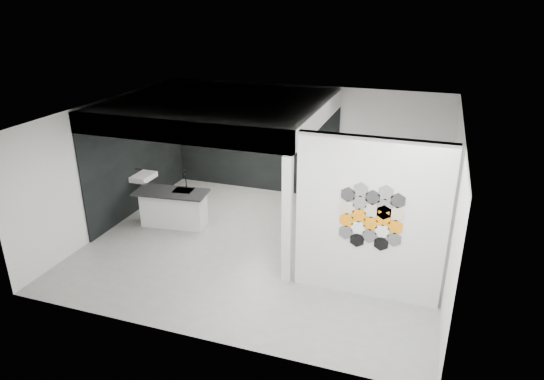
{
  "coord_description": "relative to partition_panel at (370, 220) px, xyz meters",
  "views": [
    {
      "loc": [
        3.01,
        -8.25,
        4.83
      ],
      "look_at": [
        0.1,
        0.3,
        1.15
      ],
      "focal_mm": 32.0,
      "sensor_mm": 36.0,
      "label": 1
    }
  ],
  "objects": [
    {
      "name": "bottle_dark",
      "position": [
        -3.51,
        3.87,
        0.01
      ],
      "size": [
        0.08,
        0.08,
        0.17
      ],
      "primitive_type": "cylinder",
      "rotation": [
        0.0,
        0.0,
        0.2
      ],
      "color": "black",
      "rests_on": "display_shelf"
    },
    {
      "name": "hex_tile_cluster",
      "position": [
        0.03,
        -0.09,
        0.1
      ],
      "size": [
        1.04,
        0.02,
        1.16
      ],
      "color": "black",
      "rests_on": "partition_panel"
    },
    {
      "name": "bay_clad_left",
      "position": [
        -5.7,
        2.0,
        -0.22
      ],
      "size": [
        0.04,
        4.0,
        2.35
      ],
      "primitive_type": "cube",
      "color": "black",
      "rests_on": "floor"
    },
    {
      "name": "glass_bowl",
      "position": [
        -2.08,
        3.87,
        -0.04
      ],
      "size": [
        0.15,
        0.15,
        0.09
      ],
      "primitive_type": "cylinder",
      "rotation": [
        0.0,
        0.0,
        0.32
      ],
      "color": "gray",
      "rests_on": "display_shelf"
    },
    {
      "name": "bay_clad_back",
      "position": [
        -3.52,
        3.97,
        -0.22
      ],
      "size": [
        4.4,
        0.04,
        2.35
      ],
      "primitive_type": "cube",
      "color": "black",
      "rests_on": "floor"
    },
    {
      "name": "glass_vase",
      "position": [
        -2.08,
        3.87,
        -0.0
      ],
      "size": [
        0.12,
        0.12,
        0.15
      ],
      "primitive_type": "cylinder",
      "rotation": [
        0.0,
        0.0,
        0.08
      ],
      "color": "gray",
      "rests_on": "display_shelf"
    },
    {
      "name": "floor",
      "position": [
        -2.23,
        1.0,
        -1.4
      ],
      "size": [
        7.0,
        6.0,
        0.01
      ],
      "primitive_type": "cube",
      "color": "gray"
    },
    {
      "name": "partition_panel",
      "position": [
        0.0,
        0.0,
        0.0
      ],
      "size": [
        2.45,
        0.15,
        2.8
      ],
      "primitive_type": "cube",
      "color": "silver",
      "rests_on": "floor"
    },
    {
      "name": "bulkhead",
      "position": [
        -3.52,
        2.0,
        1.15
      ],
      "size": [
        4.4,
        4.0,
        0.4
      ],
      "primitive_type": "cube",
      "color": "silver",
      "rests_on": "corner_column"
    },
    {
      "name": "stockpot",
      "position": [
        -4.33,
        3.87,
        0.0
      ],
      "size": [
        0.24,
        0.24,
        0.17
      ],
      "primitive_type": "cylinder",
      "rotation": [
        0.0,
        0.0,
        -0.15
      ],
      "color": "black",
      "rests_on": "display_shelf"
    },
    {
      "name": "kettle",
      "position": [
        -2.59,
        3.87,
        -0.0
      ],
      "size": [
        0.24,
        0.24,
        0.16
      ],
      "primitive_type": "ellipsoid",
      "rotation": [
        0.0,
        0.0,
        -0.39
      ],
      "color": "black",
      "rests_on": "display_shelf"
    },
    {
      "name": "display_shelf",
      "position": [
        -3.43,
        3.87,
        -0.1
      ],
      "size": [
        3.0,
        0.15,
        0.04
      ],
      "primitive_type": "cube",
      "color": "black",
      "rests_on": "bay_clad_back"
    },
    {
      "name": "wall_basin",
      "position": [
        -5.46,
        1.8,
        -0.55
      ],
      "size": [
        0.4,
        0.6,
        0.12
      ],
      "primitive_type": "cube",
      "color": "silver",
      "rests_on": "bay_clad_left"
    },
    {
      "name": "corner_column",
      "position": [
        -1.41,
        0.0,
        -0.22
      ],
      "size": [
        0.16,
        0.16,
        2.35
      ],
      "primitive_type": "cube",
      "color": "silver",
      "rests_on": "floor"
    },
    {
      "name": "fascia_beam",
      "position": [
        -3.52,
        0.08,
        1.15
      ],
      "size": [
        4.4,
        0.16,
        0.4
      ],
      "primitive_type": "cube",
      "color": "silver",
      "rests_on": "corner_column"
    },
    {
      "name": "utensil_cup",
      "position": [
        -4.35,
        3.87,
        -0.03
      ],
      "size": [
        0.1,
        0.1,
        0.11
      ],
      "primitive_type": "cylinder",
      "rotation": [
        0.0,
        0.0,
        0.18
      ],
      "color": "black",
      "rests_on": "display_shelf"
    },
    {
      "name": "kitchen_island",
      "position": [
        -4.43,
        1.31,
        -0.97
      ],
      "size": [
        1.65,
        0.87,
        1.27
      ],
      "rotation": [
        0.0,
        0.0,
        0.11
      ],
      "color": "silver",
      "rests_on": "floor"
    }
  ]
}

